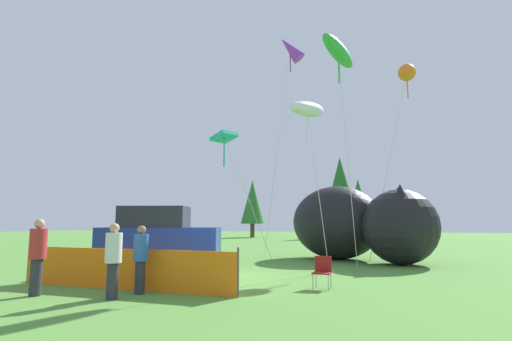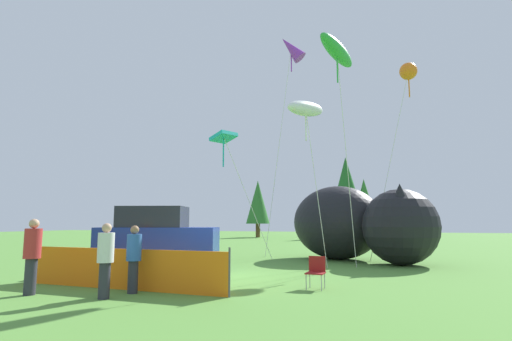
{
  "view_description": "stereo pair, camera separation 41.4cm",
  "coord_description": "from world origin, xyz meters",
  "px_view_note": "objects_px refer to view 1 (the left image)",
  "views": [
    {
      "loc": [
        4.54,
        -12.26,
        1.72
      ],
      "look_at": [
        -0.53,
        5.32,
        4.09
      ],
      "focal_mm": 28.0,
      "sensor_mm": 36.0,
      "label": 1
    },
    {
      "loc": [
        4.93,
        -12.14,
        1.72
      ],
      "look_at": [
        -0.53,
        5.32,
        4.09
      ],
      "focal_mm": 28.0,
      "sensor_mm": 36.0,
      "label": 2
    }
  ],
  "objects_px": {
    "inflatable_cat": "(355,225)",
    "kite_teal_diamond": "(225,139)",
    "parked_car": "(159,239)",
    "kite_orange_flower": "(407,73)",
    "folding_chair": "(322,270)",
    "spectator_in_black_shirt": "(38,253)",
    "kite_purple_delta": "(290,49)",
    "spectator_in_grey_shirt": "(141,256)",
    "kite_white_ghost": "(307,109)",
    "spectator_in_green_shirt": "(113,257)",
    "kite_green_fish": "(338,52)"
  },
  "relations": [
    {
      "from": "folding_chair",
      "to": "kite_purple_delta",
      "type": "height_order",
      "value": "kite_purple_delta"
    },
    {
      "from": "inflatable_cat",
      "to": "spectator_in_grey_shirt",
      "type": "bearing_deg",
      "value": -81.18
    },
    {
      "from": "folding_chair",
      "to": "kite_green_fish",
      "type": "height_order",
      "value": "kite_green_fish"
    },
    {
      "from": "spectator_in_black_shirt",
      "to": "spectator_in_grey_shirt",
      "type": "height_order",
      "value": "spectator_in_black_shirt"
    },
    {
      "from": "parked_car",
      "to": "inflatable_cat",
      "type": "height_order",
      "value": "inflatable_cat"
    },
    {
      "from": "folding_chair",
      "to": "kite_teal_diamond",
      "type": "xyz_separation_m",
      "value": [
        -4.68,
        5.1,
        4.79
      ]
    },
    {
      "from": "parked_car",
      "to": "spectator_in_grey_shirt",
      "type": "relative_size",
      "value": 2.76
    },
    {
      "from": "kite_orange_flower",
      "to": "kite_green_fish",
      "type": "height_order",
      "value": "kite_orange_flower"
    },
    {
      "from": "inflatable_cat",
      "to": "kite_white_ghost",
      "type": "xyz_separation_m",
      "value": [
        -1.56,
        -3.33,
        4.59
      ]
    },
    {
      "from": "parked_car",
      "to": "kite_teal_diamond",
      "type": "relative_size",
      "value": 0.81
    },
    {
      "from": "kite_purple_delta",
      "to": "kite_green_fish",
      "type": "distance_m",
      "value": 5.93
    },
    {
      "from": "spectator_in_black_shirt",
      "to": "kite_purple_delta",
      "type": "height_order",
      "value": "kite_purple_delta"
    },
    {
      "from": "folding_chair",
      "to": "spectator_in_green_shirt",
      "type": "relative_size",
      "value": 0.49
    },
    {
      "from": "spectator_in_black_shirt",
      "to": "kite_orange_flower",
      "type": "bearing_deg",
      "value": 52.15
    },
    {
      "from": "folding_chair",
      "to": "kite_purple_delta",
      "type": "distance_m",
      "value": 14.18
    },
    {
      "from": "kite_purple_delta",
      "to": "folding_chair",
      "type": "bearing_deg",
      "value": -74.45
    },
    {
      "from": "spectator_in_black_shirt",
      "to": "kite_white_ghost",
      "type": "xyz_separation_m",
      "value": [
        5.34,
        7.55,
        5.19
      ]
    },
    {
      "from": "spectator_in_grey_shirt",
      "to": "kite_white_ghost",
      "type": "bearing_deg",
      "value": 64.72
    },
    {
      "from": "kite_orange_flower",
      "to": "kite_purple_delta",
      "type": "height_order",
      "value": "kite_purple_delta"
    },
    {
      "from": "folding_chair",
      "to": "kite_white_ghost",
      "type": "relative_size",
      "value": 0.12
    },
    {
      "from": "spectator_in_grey_shirt",
      "to": "kite_white_ghost",
      "type": "distance_m",
      "value": 9.04
    },
    {
      "from": "spectator_in_green_shirt",
      "to": "kite_purple_delta",
      "type": "relative_size",
      "value": 0.14
    },
    {
      "from": "kite_teal_diamond",
      "to": "kite_orange_flower",
      "type": "xyz_separation_m",
      "value": [
        7.87,
        4.28,
        3.69
      ]
    },
    {
      "from": "parked_car",
      "to": "spectator_in_black_shirt",
      "type": "xyz_separation_m",
      "value": [
        -0.24,
        -5.21,
        -0.13
      ]
    },
    {
      "from": "kite_green_fish",
      "to": "spectator_in_green_shirt",
      "type": "bearing_deg",
      "value": -121.62
    },
    {
      "from": "spectator_in_grey_shirt",
      "to": "spectator_in_green_shirt",
      "type": "relative_size",
      "value": 0.97
    },
    {
      "from": "parked_car",
      "to": "kite_orange_flower",
      "type": "relative_size",
      "value": 0.48
    },
    {
      "from": "spectator_in_green_shirt",
      "to": "kite_green_fish",
      "type": "xyz_separation_m",
      "value": [
        4.61,
        7.49,
        7.49
      ]
    },
    {
      "from": "spectator_in_black_shirt",
      "to": "spectator_in_grey_shirt",
      "type": "relative_size",
      "value": 1.1
    },
    {
      "from": "parked_car",
      "to": "spectator_in_green_shirt",
      "type": "distance_m",
      "value": 5.39
    },
    {
      "from": "folding_chair",
      "to": "inflatable_cat",
      "type": "relative_size",
      "value": 0.12
    },
    {
      "from": "kite_teal_diamond",
      "to": "kite_purple_delta",
      "type": "height_order",
      "value": "kite_purple_delta"
    },
    {
      "from": "folding_chair",
      "to": "spectator_in_black_shirt",
      "type": "distance_m",
      "value": 7.02
    },
    {
      "from": "folding_chair",
      "to": "kite_white_ghost",
      "type": "xyz_separation_m",
      "value": [
        -1.03,
        4.63,
        5.68
      ]
    },
    {
      "from": "inflatable_cat",
      "to": "kite_teal_diamond",
      "type": "height_order",
      "value": "kite_teal_diamond"
    },
    {
      "from": "inflatable_cat",
      "to": "kite_orange_flower",
      "type": "distance_m",
      "value": 7.98
    },
    {
      "from": "folding_chair",
      "to": "kite_teal_diamond",
      "type": "height_order",
      "value": "kite_teal_diamond"
    },
    {
      "from": "kite_green_fish",
      "to": "folding_chair",
      "type": "bearing_deg",
      "value": -93.03
    },
    {
      "from": "kite_teal_diamond",
      "to": "spectator_in_black_shirt",
      "type": "bearing_deg",
      "value": -101.87
    },
    {
      "from": "folding_chair",
      "to": "kite_white_ghost",
      "type": "distance_m",
      "value": 7.4
    },
    {
      "from": "kite_purple_delta",
      "to": "spectator_in_black_shirt",
      "type": "bearing_deg",
      "value": -107.21
    },
    {
      "from": "spectator_in_grey_shirt",
      "to": "kite_teal_diamond",
      "type": "relative_size",
      "value": 0.29
    },
    {
      "from": "kite_teal_diamond",
      "to": "kite_purple_delta",
      "type": "distance_m",
      "value": 7.31
    },
    {
      "from": "spectator_in_black_shirt",
      "to": "kite_teal_diamond",
      "type": "relative_size",
      "value": 0.32
    },
    {
      "from": "spectator_in_black_shirt",
      "to": "spectator_in_grey_shirt",
      "type": "distance_m",
      "value": 2.39
    },
    {
      "from": "parked_car",
      "to": "folding_chair",
      "type": "relative_size",
      "value": 5.48
    },
    {
      "from": "parked_car",
      "to": "kite_teal_diamond",
      "type": "distance_m",
      "value": 5.23
    },
    {
      "from": "parked_car",
      "to": "spectator_in_grey_shirt",
      "type": "distance_m",
      "value": 4.72
    },
    {
      "from": "kite_purple_delta",
      "to": "inflatable_cat",
      "type": "bearing_deg",
      "value": -22.98
    },
    {
      "from": "kite_green_fish",
      "to": "kite_white_ghost",
      "type": "height_order",
      "value": "kite_green_fish"
    }
  ]
}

